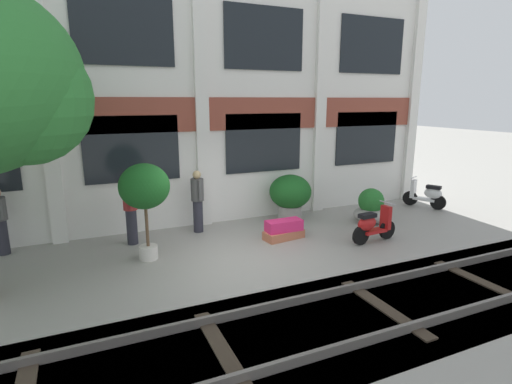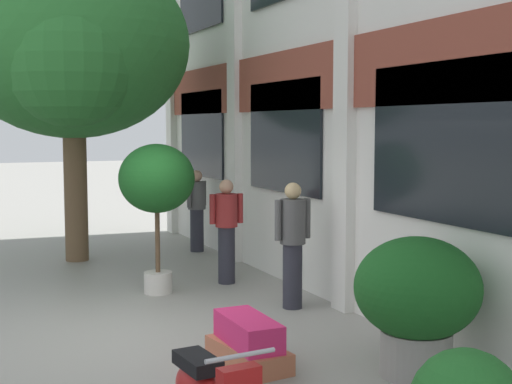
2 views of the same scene
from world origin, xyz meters
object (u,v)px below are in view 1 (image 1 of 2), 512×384
object	(u,v)px
potted_plant_square_trough	(284,230)
resident_watching_tracks	(131,210)
scooter_near_curb	(373,225)
potted_plant_wide_bowl	(371,208)
potted_plant_glazed_jar	(290,194)
scooter_second_parked	(426,195)
resident_near_plants	(0,219)
potted_plant_tall_urn	(144,189)
resident_by_doorway	(198,199)

from	to	relation	value
potted_plant_square_trough	resident_watching_tracks	size ratio (longest dim) A/B	0.68
scooter_near_curb	resident_watching_tracks	distance (m)	5.98
potted_plant_wide_bowl	resident_watching_tracks	distance (m)	6.64
potted_plant_square_trough	potted_plant_glazed_jar	bearing A→B (deg)	56.01
potted_plant_wide_bowl	scooter_near_curb	xyz separation A→B (m)	(-1.06, -1.37, 0.01)
potted_plant_square_trough	scooter_second_parked	distance (m)	5.76
potted_plant_glazed_jar	resident_watching_tracks	size ratio (longest dim) A/B	0.85
resident_watching_tracks	potted_plant_square_trough	bearing A→B (deg)	-12.36
potted_plant_glazed_jar	resident_near_plants	xyz separation A→B (m)	(-7.33, 0.31, 0.05)
potted_plant_square_trough	resident_near_plants	bearing A→B (deg)	165.22
potted_plant_glazed_jar	resident_watching_tracks	distance (m)	4.53
scooter_near_curb	scooter_second_parked	distance (m)	4.25
scooter_second_parked	resident_near_plants	world-z (taller)	resident_near_plants
potted_plant_square_trough	resident_watching_tracks	distance (m)	3.83
potted_plant_square_trough	potted_plant_wide_bowl	distance (m)	2.99
potted_plant_glazed_jar	scooter_near_curb	xyz separation A→B (m)	(0.98, -2.50, -0.35)
scooter_second_parked	resident_watching_tracks	world-z (taller)	resident_watching_tracks
potted_plant_tall_urn	resident_near_plants	size ratio (longest dim) A/B	1.38
scooter_second_parked	potted_plant_tall_urn	bearing A→B (deg)	68.28
potted_plant_glazed_jar	potted_plant_wide_bowl	world-z (taller)	potted_plant_glazed_jar
potted_plant_wide_bowl	resident_near_plants	bearing A→B (deg)	171.26
resident_near_plants	potted_plant_wide_bowl	bearing A→B (deg)	139.80
potted_plant_glazed_jar	resident_watching_tracks	world-z (taller)	resident_watching_tracks
scooter_second_parked	resident_near_plants	size ratio (longest dim) A/B	0.81
scooter_near_curb	resident_watching_tracks	size ratio (longest dim) A/B	0.86
potted_plant_glazed_jar	resident_by_doorway	distance (m)	2.78
resident_by_doorway	resident_watching_tracks	size ratio (longest dim) A/B	1.05
potted_plant_tall_urn	scooter_near_curb	world-z (taller)	potted_plant_tall_urn
potted_plant_tall_urn	scooter_near_curb	xyz separation A→B (m)	(5.30, -1.16, -1.17)
potted_plant_square_trough	resident_watching_tracks	world-z (taller)	resident_watching_tracks
resident_by_doorway	resident_near_plants	distance (m)	4.57
resident_near_plants	potted_plant_tall_urn	bearing A→B (deg)	119.82
scooter_second_parked	potted_plant_wide_bowl	bearing A→B (deg)	74.75
potted_plant_tall_urn	scooter_second_parked	distance (m)	9.20
potted_plant_square_trough	scooter_near_curb	world-z (taller)	scooter_near_curb
resident_near_plants	scooter_second_parked	bearing A→B (deg)	144.29
resident_by_doorway	scooter_near_curb	bearing A→B (deg)	143.01
potted_plant_tall_urn	resident_by_doorway	distance (m)	2.20
potted_plant_glazed_jar	potted_plant_wide_bowl	bearing A→B (deg)	-29.00
potted_plant_tall_urn	potted_plant_wide_bowl	xyz separation A→B (m)	(6.36, 0.21, -1.18)
resident_near_plants	scooter_near_curb	bearing A→B (deg)	129.87
potted_plant_glazed_jar	scooter_near_curb	distance (m)	2.70
scooter_near_curb	scooter_second_parked	size ratio (longest dim) A/B	1.08
resident_watching_tracks	resident_near_plants	xyz separation A→B (m)	(-2.81, 0.50, -0.02)
potted_plant_square_trough	scooter_near_curb	bearing A→B (deg)	-30.36
scooter_near_curb	scooter_second_parked	bearing A→B (deg)	21.19
potted_plant_wide_bowl	scooter_second_parked	xyz separation A→B (m)	(2.74, 0.54, 0.01)
potted_plant_square_trough	potted_plant_wide_bowl	world-z (taller)	potted_plant_wide_bowl
potted_plant_tall_urn	scooter_near_curb	bearing A→B (deg)	-12.31
potted_plant_glazed_jar	potted_plant_square_trough	xyz separation A→B (m)	(-0.93, -1.38, -0.55)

